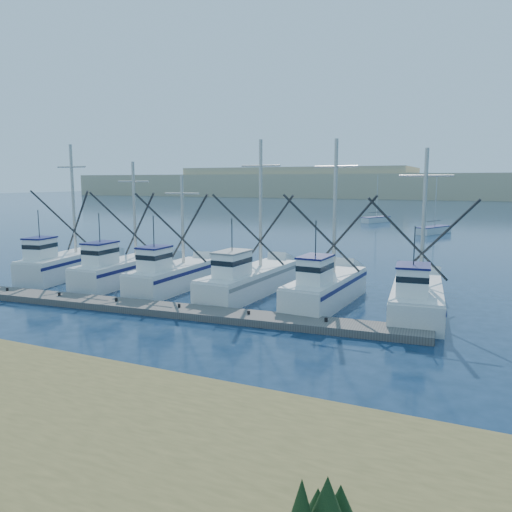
# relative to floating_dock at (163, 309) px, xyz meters

# --- Properties ---
(ground) EXTENTS (500.00, 500.00, 0.00)m
(ground) POSITION_rel_floating_dock_xyz_m (7.17, -5.49, -0.19)
(ground) COLOR #0B1F34
(ground) RESTS_ON ground
(floating_dock) EXTENTS (28.00, 4.08, 0.37)m
(floating_dock) POSITION_rel_floating_dock_xyz_m (0.00, 0.00, 0.00)
(floating_dock) COLOR #5D5853
(floating_dock) RESTS_ON ground
(dune_ridge) EXTENTS (360.00, 60.00, 10.00)m
(dune_ridge) POSITION_rel_floating_dock_xyz_m (7.17, 204.51, 4.81)
(dune_ridge) COLOR tan
(dune_ridge) RESTS_ON ground
(trawler_fleet) EXTENTS (28.61, 9.72, 9.76)m
(trawler_fleet) POSITION_rel_floating_dock_xyz_m (0.13, 5.19, 0.80)
(trawler_fleet) COLOR silver
(trawler_fleet) RESTS_ON ground
(sailboat_near) EXTENTS (4.10, 6.60, 8.10)m
(sailboat_near) POSITION_rel_floating_dock_xyz_m (9.49, 49.66, 0.31)
(sailboat_near) COLOR silver
(sailboat_near) RESTS_ON ground
(sailboat_far) EXTENTS (4.09, 6.28, 8.10)m
(sailboat_far) POSITION_rel_floating_dock_xyz_m (-1.40, 64.99, 0.31)
(sailboat_far) COLOR silver
(sailboat_far) RESTS_ON ground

